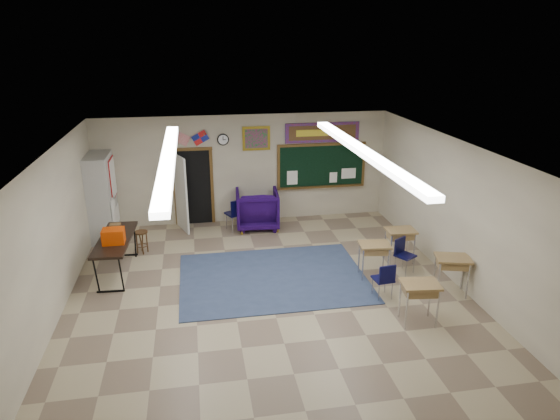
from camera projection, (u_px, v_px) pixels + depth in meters
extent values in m
plane|color=tan|center=(270.00, 297.00, 10.10)|extent=(9.00, 9.00, 0.00)
cube|color=beige|center=(244.00, 169.00, 13.78)|extent=(8.00, 0.04, 3.00)
cube|color=beige|center=(332.00, 377.00, 5.43)|extent=(8.00, 0.04, 3.00)
cube|color=beige|center=(49.00, 242.00, 8.95)|extent=(0.04, 9.00, 3.00)
cube|color=beige|center=(461.00, 215.00, 10.26)|extent=(0.04, 9.00, 3.00)
cube|color=beige|center=(268.00, 151.00, 9.10)|extent=(8.00, 9.00, 0.04)
cube|color=#334162|center=(273.00, 277.00, 10.88)|extent=(4.00, 3.00, 0.02)
cube|color=black|center=(194.00, 187.00, 13.69)|extent=(0.95, 0.04, 2.10)
cube|color=silver|center=(181.00, 193.00, 13.23)|extent=(0.35, 0.86, 2.05)
cube|color=brown|center=(322.00, 166.00, 14.11)|extent=(2.55, 0.05, 1.30)
cube|color=black|center=(322.00, 166.00, 14.10)|extent=(2.40, 0.03, 1.15)
cube|color=brown|center=(321.00, 187.00, 14.26)|extent=(2.40, 0.12, 0.04)
cube|color=#A41D0E|center=(322.00, 132.00, 13.80)|extent=(2.10, 0.04, 0.55)
cube|color=brown|center=(323.00, 133.00, 13.79)|extent=(1.90, 0.03, 0.40)
cube|color=olive|center=(256.00, 138.00, 13.53)|extent=(0.75, 0.05, 0.65)
cube|color=#A51466|center=(256.00, 138.00, 13.51)|extent=(0.62, 0.03, 0.52)
cylinder|color=black|center=(223.00, 140.00, 13.38)|extent=(0.32, 0.05, 0.32)
cylinder|color=white|center=(223.00, 140.00, 13.36)|extent=(0.26, 0.02, 0.26)
cube|color=#AFAEAA|center=(102.00, 197.00, 12.70)|extent=(0.55, 1.25, 2.20)
imported|color=#170536|center=(257.00, 209.00, 13.57)|extent=(1.20, 1.23, 1.05)
cube|color=#9A7D47|center=(375.00, 245.00, 10.68)|extent=(0.71, 0.56, 0.04)
cube|color=brown|center=(374.00, 249.00, 10.71)|extent=(0.61, 0.48, 0.13)
cube|color=#9A7D47|center=(401.00, 230.00, 11.42)|extent=(0.68, 0.52, 0.04)
cube|color=brown|center=(400.00, 235.00, 11.46)|extent=(0.59, 0.44, 0.13)
cube|color=#9A7D47|center=(421.00, 284.00, 8.94)|extent=(0.73, 0.58, 0.04)
cube|color=brown|center=(420.00, 290.00, 8.98)|extent=(0.63, 0.49, 0.13)
cube|color=#9A7D47|center=(453.00, 258.00, 9.97)|extent=(0.79, 0.67, 0.05)
cube|color=brown|center=(453.00, 263.00, 10.01)|extent=(0.68, 0.57, 0.14)
cube|color=black|center=(115.00, 239.00, 10.85)|extent=(0.79, 2.06, 0.06)
cube|color=#CD3D03|center=(113.00, 236.00, 10.53)|extent=(0.45, 0.34, 0.31)
cylinder|color=#4E3317|center=(141.00, 232.00, 11.97)|extent=(0.31, 0.31, 0.04)
torus|color=#4E3317|center=(142.00, 246.00, 12.08)|extent=(0.26, 0.26, 0.02)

